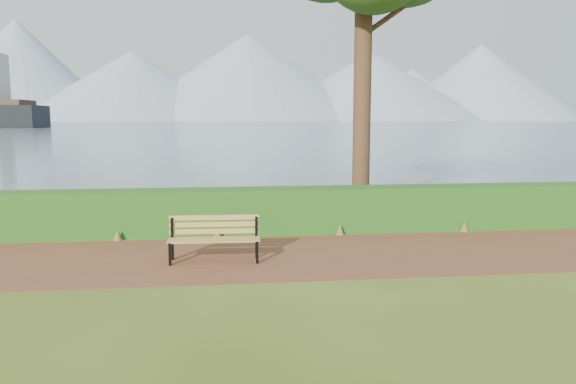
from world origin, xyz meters
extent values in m
plane|color=#3B5017|center=(0.00, 0.00, 0.00)|extent=(140.00, 140.00, 0.00)
cube|color=brown|center=(0.00, 0.30, 0.01)|extent=(40.00, 3.40, 0.01)
cube|color=#164413|center=(0.00, 2.60, 0.50)|extent=(32.00, 0.85, 1.00)
cube|color=#486074|center=(0.00, 260.00, 0.01)|extent=(700.00, 510.00, 0.00)
cone|color=#8395AF|center=(-140.00, 410.00, 35.00)|extent=(140.00, 140.00, 70.00)
cone|color=#8395AF|center=(-60.00, 395.00, 24.00)|extent=(160.00, 160.00, 48.00)
cone|color=#8395AF|center=(20.00, 405.00, 31.00)|extent=(190.00, 190.00, 62.00)
cone|color=#8395AF|center=(110.00, 400.00, 25.00)|extent=(170.00, 170.00, 50.00)
cone|color=#8395AF|center=(200.00, 410.00, 29.00)|extent=(150.00, 150.00, 58.00)
cone|color=#8395AF|center=(-10.00, 430.00, 17.50)|extent=(120.00, 120.00, 35.00)
cone|color=#8395AF|center=(150.00, 425.00, 20.00)|extent=(130.00, 130.00, 40.00)
cube|color=black|center=(-1.92, -0.14, 0.21)|extent=(0.05, 0.06, 0.41)
cube|color=black|center=(-1.91, 0.27, 0.39)|extent=(0.05, 0.06, 0.78)
cube|color=black|center=(-1.91, 0.07, 0.38)|extent=(0.06, 0.48, 0.05)
cube|color=black|center=(-0.39, -0.19, 0.21)|extent=(0.05, 0.06, 0.41)
cube|color=black|center=(-0.37, 0.22, 0.39)|extent=(0.05, 0.06, 0.78)
cube|color=black|center=(-0.38, 0.01, 0.38)|extent=(0.06, 0.48, 0.05)
cube|color=#A37C3F|center=(-1.15, -0.13, 0.41)|extent=(1.64, 0.14, 0.03)
cube|color=#A37C3F|center=(-1.15, -0.02, 0.41)|extent=(1.64, 0.14, 0.03)
cube|color=#A37C3F|center=(-1.15, 0.10, 0.41)|extent=(1.64, 0.14, 0.03)
cube|color=#A37C3F|center=(-1.14, 0.21, 0.41)|extent=(1.64, 0.14, 0.03)
cube|color=#A37C3F|center=(-1.14, 0.27, 0.52)|extent=(1.64, 0.09, 0.09)
cube|color=#A37C3F|center=(-1.14, 0.27, 0.65)|extent=(1.64, 0.09, 0.09)
cube|color=#A37C3F|center=(-1.14, 0.27, 0.78)|extent=(1.64, 0.09, 0.09)
cylinder|color=#362116|center=(2.68, 4.50, 4.13)|extent=(0.46, 0.46, 8.26)
cylinder|color=#362116|center=(3.20, 4.50, 5.05)|extent=(1.21, 0.14, 0.90)
camera|label=1|loc=(-1.02, -9.94, 2.60)|focal=35.00mm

